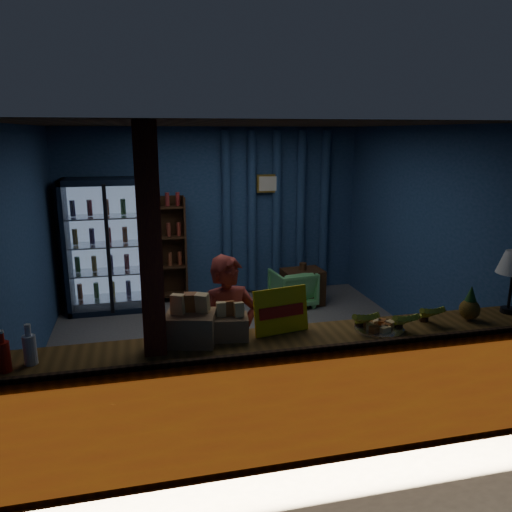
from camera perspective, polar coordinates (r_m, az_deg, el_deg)
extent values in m
plane|color=#515154|center=(6.03, -1.49, -10.73)|extent=(4.60, 4.60, 0.00)
plane|color=navy|center=(7.74, -4.92, 4.86)|extent=(4.60, 0.00, 4.60)
plane|color=navy|center=(3.57, 5.72, -6.06)|extent=(4.60, 0.00, 4.60)
plane|color=navy|center=(5.62, -25.17, 0.12)|extent=(0.00, 4.40, 4.40)
plane|color=navy|center=(6.47, 18.80, 2.37)|extent=(0.00, 4.40, 4.40)
plane|color=#472D19|center=(5.48, -1.67, 14.83)|extent=(4.60, 4.60, 0.00)
cube|color=brown|center=(4.17, 4.05, -15.39)|extent=(4.40, 0.55, 0.95)
cube|color=red|center=(3.93, 5.37, -17.38)|extent=(4.35, 0.02, 0.81)
cube|color=#3C2313|center=(3.72, 5.44, -10.70)|extent=(4.40, 0.04, 0.04)
cube|color=#993716|center=(3.67, -11.65, -5.70)|extent=(0.16, 0.16, 2.60)
cube|color=black|center=(7.66, -16.32, 1.58)|extent=(1.20, 0.06, 1.90)
cube|color=black|center=(7.45, -20.79, 0.90)|extent=(0.06, 0.60, 1.90)
cube|color=black|center=(7.38, -12.00, 1.40)|extent=(0.06, 0.60, 1.90)
cube|color=black|center=(7.25, -16.91, 8.17)|extent=(1.20, 0.60, 0.08)
cube|color=black|center=(7.64, -15.95, -5.52)|extent=(1.20, 0.60, 0.08)
cube|color=#99B2D8|center=(7.61, -16.34, 1.51)|extent=(1.08, 0.02, 1.74)
cube|color=white|center=(7.12, -16.52, 0.66)|extent=(1.12, 0.02, 1.78)
cube|color=black|center=(7.10, -16.53, 0.63)|extent=(0.05, 0.05, 1.80)
cube|color=silver|center=(7.60, -16.01, -4.60)|extent=(1.08, 0.48, 0.02)
cylinder|color=#AC3F18|center=(7.60, -19.47, -3.83)|extent=(0.07, 0.07, 0.22)
cylinder|color=#18621A|center=(7.57, -17.78, -3.75)|extent=(0.07, 0.07, 0.22)
cylinder|color=#B3871B|center=(7.56, -16.08, -3.66)|extent=(0.07, 0.07, 0.22)
cylinder|color=navy|center=(7.55, -14.37, -3.57)|extent=(0.07, 0.07, 0.22)
cylinder|color=maroon|center=(7.54, -12.66, -3.48)|extent=(0.07, 0.07, 0.22)
cube|color=silver|center=(7.48, -16.22, -1.69)|extent=(1.08, 0.48, 0.02)
cylinder|color=#18621A|center=(7.49, -19.72, -0.91)|extent=(0.07, 0.07, 0.22)
cylinder|color=#B3871B|center=(7.47, -18.01, -0.82)|extent=(0.07, 0.07, 0.22)
cylinder|color=navy|center=(7.45, -16.28, -0.73)|extent=(0.07, 0.07, 0.22)
cylinder|color=maroon|center=(7.44, -14.56, -0.63)|extent=(0.07, 0.07, 0.22)
cylinder|color=#AC3F18|center=(7.44, -12.83, -0.53)|extent=(0.07, 0.07, 0.22)
cube|color=silver|center=(7.39, -16.43, 1.30)|extent=(1.08, 0.48, 0.02)
cylinder|color=#B3871B|center=(7.40, -19.97, 2.08)|extent=(0.07, 0.07, 0.22)
cylinder|color=navy|center=(7.38, -18.24, 2.18)|extent=(0.07, 0.07, 0.22)
cylinder|color=maroon|center=(7.36, -16.50, 2.29)|extent=(0.07, 0.07, 0.22)
cylinder|color=#AC3F18|center=(7.35, -14.75, 2.39)|extent=(0.07, 0.07, 0.22)
cylinder|color=#18621A|center=(7.35, -12.99, 2.49)|extent=(0.07, 0.07, 0.22)
cube|color=silver|center=(7.32, -16.64, 4.36)|extent=(1.08, 0.48, 0.02)
cylinder|color=navy|center=(7.34, -20.23, 5.14)|extent=(0.07, 0.07, 0.22)
cylinder|color=maroon|center=(7.31, -18.48, 5.25)|extent=(0.07, 0.07, 0.22)
cylinder|color=#AC3F18|center=(7.30, -16.71, 5.36)|extent=(0.07, 0.07, 0.22)
cylinder|color=#18621A|center=(7.29, -14.94, 5.47)|extent=(0.07, 0.07, 0.22)
cylinder|color=#B3871B|center=(7.28, -13.17, 5.57)|extent=(0.07, 0.07, 0.22)
cube|color=#3C2313|center=(7.72, -9.93, 0.89)|extent=(0.50, 0.02, 1.60)
cube|color=#3C2313|center=(7.58, -11.64, 0.58)|extent=(0.03, 0.28, 1.60)
cube|color=#3C2313|center=(7.61, -8.11, 0.78)|extent=(0.03, 0.28, 1.60)
cube|color=#3C2313|center=(7.78, -9.66, -4.35)|extent=(0.46, 0.26, 0.02)
cube|color=#3C2313|center=(7.65, -9.79, -1.14)|extent=(0.46, 0.26, 0.02)
cube|color=#3C2313|center=(7.55, -9.93, 2.16)|extent=(0.46, 0.26, 0.02)
cube|color=#3C2313|center=(7.47, -10.08, 5.54)|extent=(0.46, 0.26, 0.02)
cylinder|color=navy|center=(7.71, -3.38, 4.86)|extent=(0.14, 0.14, 2.50)
cylinder|color=navy|center=(7.79, -0.47, 4.98)|extent=(0.14, 0.14, 2.50)
cylinder|color=navy|center=(7.89, 2.37, 5.08)|extent=(0.14, 0.14, 2.50)
cylinder|color=navy|center=(8.00, 5.14, 5.16)|extent=(0.14, 0.14, 2.50)
cylinder|color=navy|center=(8.14, 7.83, 5.23)|extent=(0.14, 0.14, 2.50)
cube|color=gold|center=(7.75, 1.41, 8.28)|extent=(0.36, 0.03, 0.28)
cube|color=silver|center=(7.73, 1.45, 8.27)|extent=(0.30, 0.01, 0.22)
imported|color=maroon|center=(4.51, -3.06, -9.22)|extent=(0.61, 0.48, 1.49)
imported|color=#55AA61|center=(7.43, 4.23, -3.64)|extent=(0.65, 0.67, 0.55)
cube|color=#3C2313|center=(7.51, 5.33, -3.54)|extent=(0.61, 0.46, 0.53)
cylinder|color=#3C2313|center=(7.42, 5.38, -1.19)|extent=(0.11, 0.11, 0.11)
cube|color=yellow|center=(4.00, 2.86, -6.26)|extent=(0.47, 0.17, 0.37)
cube|color=red|center=(3.99, 2.94, -6.36)|extent=(0.38, 0.10, 0.09)
cylinder|color=red|center=(3.80, -26.90, -10.25)|extent=(0.09, 0.09, 0.21)
cylinder|color=red|center=(3.75, -27.14, -8.21)|extent=(0.04, 0.04, 0.08)
cylinder|color=white|center=(3.74, -27.20, -7.72)|extent=(0.05, 0.05, 0.02)
cylinder|color=silver|center=(3.84, -24.41, -9.74)|extent=(0.09, 0.09, 0.21)
cylinder|color=silver|center=(3.79, -24.64, -7.71)|extent=(0.04, 0.04, 0.08)
cylinder|color=white|center=(3.77, -24.69, -7.23)|extent=(0.05, 0.05, 0.02)
cube|color=#A87551|center=(3.87, -7.46, -8.16)|extent=(0.43, 0.38, 0.24)
cube|color=yellow|center=(3.81, -8.93, -5.42)|extent=(0.11, 0.09, 0.15)
cube|color=#BD6323|center=(3.80, -7.56, -5.44)|extent=(0.11, 0.09, 0.15)
cube|color=yellow|center=(3.78, -6.17, -5.47)|extent=(0.11, 0.09, 0.15)
cube|color=#A87551|center=(3.94, -2.96, -8.10)|extent=(0.30, 0.26, 0.18)
cube|color=yellow|center=(3.88, -4.01, -6.14)|extent=(0.08, 0.06, 0.11)
cube|color=#BD6323|center=(3.88, -2.99, -6.11)|extent=(0.08, 0.06, 0.11)
cube|color=yellow|center=(3.89, -1.97, -6.08)|extent=(0.08, 0.06, 0.11)
cylinder|color=silver|center=(4.23, 13.89, -8.07)|extent=(0.40, 0.40, 0.02)
cube|color=yellow|center=(4.25, 14.86, -7.54)|extent=(0.09, 0.06, 0.04)
cube|color=#BD6323|center=(4.28, 14.24, -7.32)|extent=(0.10, 0.10, 0.04)
cube|color=yellow|center=(4.28, 13.44, -7.30)|extent=(0.06, 0.09, 0.04)
cube|color=#BD6323|center=(4.24, 12.90, -7.49)|extent=(0.10, 0.10, 0.04)
cube|color=yellow|center=(4.18, 12.95, -7.78)|extent=(0.09, 0.06, 0.04)
cube|color=#BD6323|center=(4.14, 13.57, -8.02)|extent=(0.10, 0.10, 0.04)
cube|color=yellow|center=(4.15, 14.41, -8.04)|extent=(0.06, 0.09, 0.04)
cube|color=#BD6323|center=(4.19, 14.94, -7.84)|extent=(0.10, 0.10, 0.04)
cylinder|color=black|center=(5.01, 26.85, -5.55)|extent=(0.13, 0.13, 0.04)
cylinder|color=black|center=(4.96, 27.10, -3.36)|extent=(0.03, 0.03, 0.40)
sphere|color=#885B18|center=(4.66, 23.22, -5.62)|extent=(0.17, 0.17, 0.17)
cone|color=#1F4F1B|center=(4.61, 23.39, -3.93)|extent=(0.10, 0.10, 0.13)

